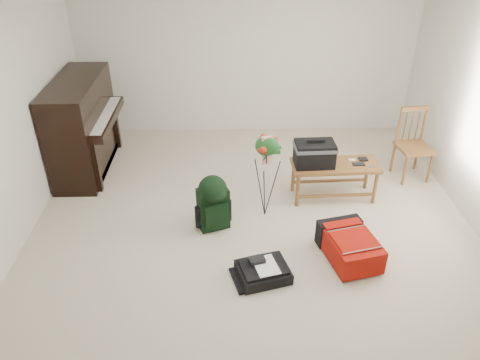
{
  "coord_description": "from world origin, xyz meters",
  "views": [
    {
      "loc": [
        -0.24,
        -4.06,
        3.29
      ],
      "look_at": [
        -0.14,
        0.35,
        0.54
      ],
      "focal_mm": 35.0,
      "sensor_mm": 36.0,
      "label": 1
    }
  ],
  "objects_px": {
    "black_duffel": "(263,271)",
    "flower_stand": "(266,177)",
    "dining_chair": "(414,145)",
    "red_suitcase": "(349,243)",
    "green_backpack": "(213,200)",
    "bench": "(321,157)",
    "piano": "(83,128)"
  },
  "relations": [
    {
      "from": "bench",
      "to": "flower_stand",
      "type": "distance_m",
      "value": 0.77
    },
    {
      "from": "dining_chair",
      "to": "black_duffel",
      "type": "height_order",
      "value": "dining_chair"
    },
    {
      "from": "piano",
      "to": "bench",
      "type": "distance_m",
      "value": 3.13
    },
    {
      "from": "green_backpack",
      "to": "flower_stand",
      "type": "xyz_separation_m",
      "value": [
        0.6,
        0.22,
        0.16
      ]
    },
    {
      "from": "dining_chair",
      "to": "green_backpack",
      "type": "relative_size",
      "value": 1.42
    },
    {
      "from": "red_suitcase",
      "to": "green_backpack",
      "type": "bearing_deg",
      "value": 146.16
    },
    {
      "from": "black_duffel",
      "to": "green_backpack",
      "type": "height_order",
      "value": "green_backpack"
    },
    {
      "from": "bench",
      "to": "green_backpack",
      "type": "relative_size",
      "value": 1.62
    },
    {
      "from": "red_suitcase",
      "to": "flower_stand",
      "type": "bearing_deg",
      "value": 124.27
    },
    {
      "from": "red_suitcase",
      "to": "piano",
      "type": "bearing_deg",
      "value": 135.05
    },
    {
      "from": "bench",
      "to": "flower_stand",
      "type": "relative_size",
      "value": 1.0
    },
    {
      "from": "red_suitcase",
      "to": "black_duffel",
      "type": "relative_size",
      "value": 1.35
    },
    {
      "from": "flower_stand",
      "to": "black_duffel",
      "type": "bearing_deg",
      "value": -111.48
    },
    {
      "from": "bench",
      "to": "black_duffel",
      "type": "xyz_separation_m",
      "value": [
        -0.77,
        -1.41,
        -0.5
      ]
    },
    {
      "from": "bench",
      "to": "black_duffel",
      "type": "bearing_deg",
      "value": -121.11
    },
    {
      "from": "dining_chair",
      "to": "red_suitcase",
      "type": "relative_size",
      "value": 1.2
    },
    {
      "from": "red_suitcase",
      "to": "bench",
      "type": "bearing_deg",
      "value": 83.45
    },
    {
      "from": "red_suitcase",
      "to": "green_backpack",
      "type": "xyz_separation_m",
      "value": [
        -1.42,
        0.52,
        0.21
      ]
    },
    {
      "from": "bench",
      "to": "black_duffel",
      "type": "relative_size",
      "value": 1.84
    },
    {
      "from": "green_backpack",
      "to": "black_duffel",
      "type": "bearing_deg",
      "value": -78.82
    },
    {
      "from": "black_duffel",
      "to": "flower_stand",
      "type": "xyz_separation_m",
      "value": [
        0.09,
        1.05,
        0.45
      ]
    },
    {
      "from": "green_backpack",
      "to": "red_suitcase",
      "type": "bearing_deg",
      "value": -40.39
    },
    {
      "from": "black_duffel",
      "to": "flower_stand",
      "type": "relative_size",
      "value": 0.54
    },
    {
      "from": "bench",
      "to": "black_duffel",
      "type": "height_order",
      "value": "bench"
    },
    {
      "from": "red_suitcase",
      "to": "flower_stand",
      "type": "xyz_separation_m",
      "value": [
        -0.82,
        0.74,
        0.37
      ]
    },
    {
      "from": "black_duffel",
      "to": "red_suitcase",
      "type": "bearing_deg",
      "value": 3.39
    },
    {
      "from": "black_duffel",
      "to": "green_backpack",
      "type": "distance_m",
      "value": 1.01
    },
    {
      "from": "green_backpack",
      "to": "flower_stand",
      "type": "distance_m",
      "value": 0.66
    },
    {
      "from": "bench",
      "to": "green_backpack",
      "type": "bearing_deg",
      "value": -157.99
    },
    {
      "from": "flower_stand",
      "to": "red_suitcase",
      "type": "bearing_deg",
      "value": -58.55
    },
    {
      "from": "red_suitcase",
      "to": "black_duffel",
      "type": "xyz_separation_m",
      "value": [
        -0.91,
        -0.31,
        -0.08
      ]
    },
    {
      "from": "black_duffel",
      "to": "green_backpack",
      "type": "xyz_separation_m",
      "value": [
        -0.51,
        0.83,
        0.29
      ]
    }
  ]
}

